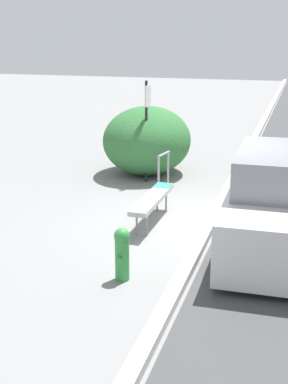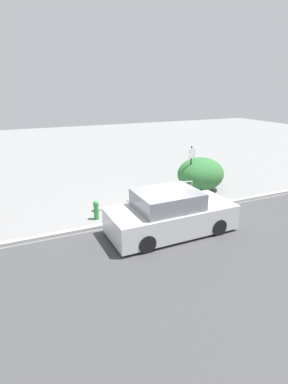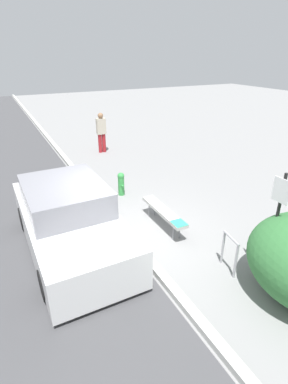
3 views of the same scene
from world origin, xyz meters
TOP-DOWN VIEW (x-y plane):
  - ground_plane at (0.00, 0.00)m, footprint 60.00×60.00m
  - road_strip at (0.00, -5.15)m, footprint 60.00×10.00m
  - curb at (0.00, 0.00)m, footprint 60.00×0.20m
  - bench at (-0.16, 1.04)m, footprint 1.85×0.33m
  - bike_rack at (1.95, 1.39)m, footprint 0.55×0.14m
  - sign_post at (2.47, 1.92)m, footprint 0.36×0.08m
  - fire_hydrant at (-2.49, 0.82)m, footprint 0.36×0.22m
  - shrub_hedge at (3.20, 2.13)m, footprint 2.34×2.10m
  - parked_car_near at (-0.41, -1.35)m, footprint 4.49×1.99m

SIDE VIEW (x-z plane):
  - ground_plane at x=0.00m, z-range 0.00..0.00m
  - road_strip at x=0.00m, z-range 0.00..0.01m
  - curb at x=0.00m, z-range 0.00..0.13m
  - fire_hydrant at x=-2.49m, z-range 0.03..0.79m
  - bench at x=-0.16m, z-range 0.20..0.71m
  - bike_rack at x=1.95m, z-range 0.09..0.91m
  - parked_car_near at x=-0.41m, z-range -0.09..1.48m
  - shrub_hedge at x=3.20m, z-range 0.00..1.63m
  - sign_post at x=2.47m, z-range 0.23..2.53m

